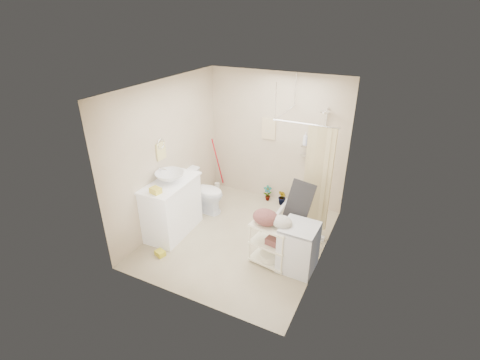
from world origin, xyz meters
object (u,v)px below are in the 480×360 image
object	(u,v)px
vanity	(171,207)
toilet	(204,191)
washing_machine	(298,247)
laundry_rack	(271,241)

from	to	relation	value
vanity	toilet	xyz separation A→B (m)	(0.12, 0.87, -0.08)
washing_machine	laundry_rack	world-z (taller)	laundry_rack
toilet	vanity	bearing A→B (deg)	173.74
vanity	toilet	size ratio (longest dim) A/B	1.36
vanity	laundry_rack	bearing A→B (deg)	-3.50
vanity	washing_machine	size ratio (longest dim) A/B	1.48
washing_machine	laundry_rack	bearing A→B (deg)	-167.73
vanity	washing_machine	world-z (taller)	vanity
washing_machine	laundry_rack	distance (m)	0.43
vanity	toilet	bearing A→B (deg)	79.98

